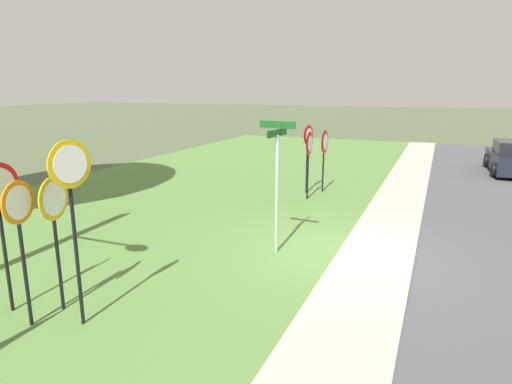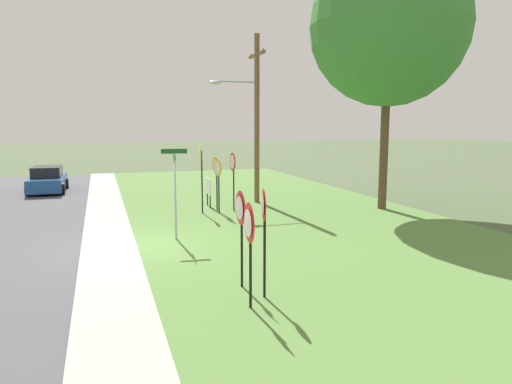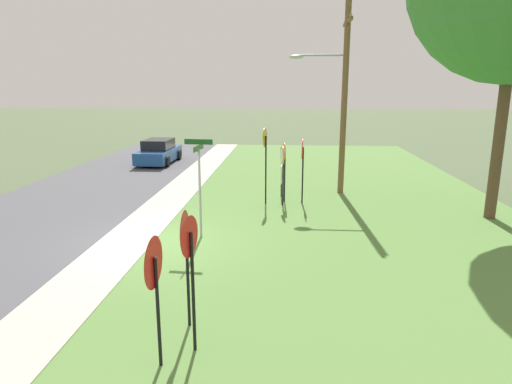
{
  "view_description": "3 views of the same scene",
  "coord_description": "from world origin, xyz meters",
  "px_view_note": "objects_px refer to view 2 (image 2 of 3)",
  "views": [
    {
      "loc": [
        -9.24,
        -1.89,
        3.61
      ],
      "look_at": [
        0.56,
        2.21,
        1.1
      ],
      "focal_mm": 31.05,
      "sensor_mm": 36.0,
      "label": 1
    },
    {
      "loc": [
        14.34,
        -0.95,
        3.73
      ],
      "look_at": [
        0.34,
        3.69,
        1.57
      ],
      "focal_mm": 33.16,
      "sensor_mm": 36.0,
      "label": 2
    },
    {
      "loc": [
        11.83,
        3.76,
        4.37
      ],
      "look_at": [
        -0.74,
        2.88,
        1.38
      ],
      "focal_mm": 31.3,
      "sensor_mm": 36.0,
      "label": 3
    }
  ],
  "objects_px": {
    "stop_sign_near_left": "(218,175)",
    "oak_tree_left": "(389,27)",
    "street_name_post": "(175,186)",
    "notice_board": "(209,188)",
    "stop_sign_near_right": "(216,173)",
    "parked_hatchback_near": "(48,180)",
    "stop_sign_far_center": "(201,163)",
    "yield_sign_far_left": "(263,217)",
    "yield_sign_near_left": "(249,231)",
    "utility_pole": "(253,112)",
    "yield_sign_near_right": "(240,216)",
    "stop_sign_far_left": "(233,169)"
  },
  "relations": [
    {
      "from": "stop_sign_far_left",
      "to": "parked_hatchback_near",
      "type": "xyz_separation_m",
      "value": [
        -8.88,
        -8.04,
        -1.2
      ]
    },
    {
      "from": "stop_sign_near_right",
      "to": "utility_pole",
      "type": "distance_m",
      "value": 3.74
    },
    {
      "from": "utility_pole",
      "to": "notice_board",
      "type": "relative_size",
      "value": 6.14
    },
    {
      "from": "stop_sign_near_left",
      "to": "stop_sign_near_right",
      "type": "height_order",
      "value": "stop_sign_near_right"
    },
    {
      "from": "stop_sign_near_left",
      "to": "notice_board",
      "type": "bearing_deg",
      "value": 169.54
    },
    {
      "from": "oak_tree_left",
      "to": "parked_hatchback_near",
      "type": "xyz_separation_m",
      "value": [
        -10.37,
        -14.35,
        -7.03
      ]
    },
    {
      "from": "stop_sign_near_right",
      "to": "yield_sign_near_right",
      "type": "bearing_deg",
      "value": -20.71
    },
    {
      "from": "oak_tree_left",
      "to": "yield_sign_near_right",
      "type": "bearing_deg",
      "value": -48.77
    },
    {
      "from": "stop_sign_near_right",
      "to": "yield_sign_near_left",
      "type": "relative_size",
      "value": 1.06
    },
    {
      "from": "utility_pole",
      "to": "parked_hatchback_near",
      "type": "height_order",
      "value": "utility_pole"
    },
    {
      "from": "stop_sign_near_left",
      "to": "oak_tree_left",
      "type": "bearing_deg",
      "value": 69.83
    },
    {
      "from": "stop_sign_far_left",
      "to": "stop_sign_far_center",
      "type": "xyz_separation_m",
      "value": [
        0.12,
        -1.38,
        0.27
      ]
    },
    {
      "from": "stop_sign_near_right",
      "to": "parked_hatchback_near",
      "type": "xyz_separation_m",
      "value": [
        -8.66,
        -7.37,
        -1.03
      ]
    },
    {
      "from": "stop_sign_near_left",
      "to": "oak_tree_left",
      "type": "relative_size",
      "value": 0.2
    },
    {
      "from": "street_name_post",
      "to": "parked_hatchback_near",
      "type": "distance_m",
      "value": 13.99
    },
    {
      "from": "yield_sign_near_left",
      "to": "yield_sign_near_right",
      "type": "bearing_deg",
      "value": 173.95
    },
    {
      "from": "stop_sign_far_center",
      "to": "parked_hatchback_near",
      "type": "height_order",
      "value": "stop_sign_far_center"
    },
    {
      "from": "stop_sign_far_center",
      "to": "notice_board",
      "type": "xyz_separation_m",
      "value": [
        -1.48,
        0.63,
        -1.24
      ]
    },
    {
      "from": "yield_sign_near_left",
      "to": "utility_pole",
      "type": "xyz_separation_m",
      "value": [
        -12.21,
        4.07,
        2.59
      ]
    },
    {
      "from": "stop_sign_far_left",
      "to": "notice_board",
      "type": "bearing_deg",
      "value": -151.78
    },
    {
      "from": "yield_sign_near_right",
      "to": "yield_sign_far_left",
      "type": "bearing_deg",
      "value": 18.36
    },
    {
      "from": "stop_sign_near_right",
      "to": "yield_sign_far_left",
      "type": "relative_size",
      "value": 0.97
    },
    {
      "from": "stop_sign_near_right",
      "to": "stop_sign_far_center",
      "type": "xyz_separation_m",
      "value": [
        0.34,
        -0.7,
        0.44
      ]
    },
    {
      "from": "stop_sign_near_left",
      "to": "yield_sign_near_right",
      "type": "height_order",
      "value": "stop_sign_near_left"
    },
    {
      "from": "stop_sign_near_left",
      "to": "stop_sign_near_right",
      "type": "distance_m",
      "value": 0.58
    },
    {
      "from": "notice_board",
      "to": "stop_sign_far_center",
      "type": "bearing_deg",
      "value": -19.21
    },
    {
      "from": "stop_sign_near_left",
      "to": "stop_sign_far_center",
      "type": "bearing_deg",
      "value": -121.21
    },
    {
      "from": "street_name_post",
      "to": "parked_hatchback_near",
      "type": "relative_size",
      "value": 0.69
    },
    {
      "from": "stop_sign_far_center",
      "to": "parked_hatchback_near",
      "type": "distance_m",
      "value": 11.29
    },
    {
      "from": "stop_sign_far_center",
      "to": "utility_pole",
      "type": "height_order",
      "value": "utility_pole"
    },
    {
      "from": "yield_sign_far_left",
      "to": "oak_tree_left",
      "type": "relative_size",
      "value": 0.22
    },
    {
      "from": "stop_sign_near_left",
      "to": "stop_sign_near_right",
      "type": "bearing_deg",
      "value": 163.08
    },
    {
      "from": "oak_tree_left",
      "to": "parked_hatchback_near",
      "type": "height_order",
      "value": "oak_tree_left"
    },
    {
      "from": "stop_sign_far_center",
      "to": "notice_board",
      "type": "relative_size",
      "value": 2.29
    },
    {
      "from": "stop_sign_far_center",
      "to": "yield_sign_far_left",
      "type": "relative_size",
      "value": 1.22
    },
    {
      "from": "street_name_post",
      "to": "notice_board",
      "type": "distance_m",
      "value": 6.03
    },
    {
      "from": "stop_sign_near_right",
      "to": "utility_pole",
      "type": "xyz_separation_m",
      "value": [
        -1.66,
        2.18,
        2.55
      ]
    },
    {
      "from": "stop_sign_far_left",
      "to": "yield_sign_near_left",
      "type": "relative_size",
      "value": 1.14
    },
    {
      "from": "stop_sign_near_left",
      "to": "yield_sign_far_left",
      "type": "height_order",
      "value": "yield_sign_far_left"
    },
    {
      "from": "yield_sign_near_right",
      "to": "yield_sign_far_left",
      "type": "height_order",
      "value": "yield_sign_far_left"
    },
    {
      "from": "yield_sign_far_left",
      "to": "parked_hatchback_near",
      "type": "xyz_separation_m",
      "value": [
        -18.76,
        -5.94,
        -1.14
      ]
    },
    {
      "from": "yield_sign_near_right",
      "to": "street_name_post",
      "type": "bearing_deg",
      "value": -172.48
    },
    {
      "from": "yield_sign_far_left",
      "to": "parked_hatchback_near",
      "type": "bearing_deg",
      "value": -151.46
    },
    {
      "from": "utility_pole",
      "to": "parked_hatchback_near",
      "type": "bearing_deg",
      "value": -126.26
    },
    {
      "from": "stop_sign_near_left",
      "to": "street_name_post",
      "type": "xyz_separation_m",
      "value": [
        3.78,
        -2.33,
        0.11
      ]
    },
    {
      "from": "yield_sign_far_left",
      "to": "yield_sign_near_left",
      "type": "bearing_deg",
      "value": -34.27
    },
    {
      "from": "yield_sign_far_left",
      "to": "parked_hatchback_near",
      "type": "distance_m",
      "value": 19.71
    },
    {
      "from": "stop_sign_far_center",
      "to": "street_name_post",
      "type": "relative_size",
      "value": 0.99
    },
    {
      "from": "stop_sign_near_left",
      "to": "oak_tree_left",
      "type": "xyz_separation_m",
      "value": [
        1.13,
        7.04,
        6.02
      ]
    },
    {
      "from": "stop_sign_far_center",
      "to": "yield_sign_near_left",
      "type": "xyz_separation_m",
      "value": [
        10.21,
        -1.18,
        -0.48
      ]
    }
  ]
}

